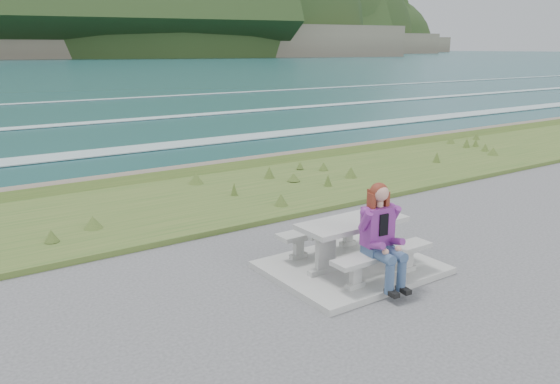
% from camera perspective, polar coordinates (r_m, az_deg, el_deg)
% --- Properties ---
extents(concrete_slab, '(2.60, 2.10, 0.10)m').
position_cam_1_polar(concrete_slab, '(8.97, 7.42, -7.82)').
color(concrete_slab, '#9B9B96').
rests_on(concrete_slab, ground).
extents(picnic_table, '(1.80, 0.75, 0.75)m').
position_cam_1_polar(picnic_table, '(8.75, 7.56, -3.99)').
color(picnic_table, '#9B9B96').
rests_on(picnic_table, concrete_slab).
extents(bench_landward, '(1.80, 0.35, 0.45)m').
position_cam_1_polar(bench_landward, '(8.35, 10.72, -6.75)').
color(bench_landward, '#9B9B96').
rests_on(bench_landward, concrete_slab).
extents(bench_seaward, '(1.80, 0.35, 0.45)m').
position_cam_1_polar(bench_seaward, '(9.33, 4.64, -4.22)').
color(bench_seaward, '#9B9B96').
rests_on(bench_seaward, concrete_slab).
extents(grass_verge, '(160.00, 4.50, 0.22)m').
position_cam_1_polar(grass_verge, '(12.93, -7.44, -0.94)').
color(grass_verge, '#365921').
rests_on(grass_verge, ground).
extents(shore_drop, '(160.00, 0.80, 2.20)m').
position_cam_1_polar(shore_drop, '(15.49, -12.34, 1.48)').
color(shore_drop, brown).
rests_on(shore_drop, ground).
extents(ocean, '(1600.00, 1600.00, 0.09)m').
position_cam_1_polar(ocean, '(32.14, -23.95, 4.20)').
color(ocean, '#1D4D52').
rests_on(ocean, ground).
extents(headland_range, '(729.83, 363.95, 220.50)m').
position_cam_1_polar(headland_range, '(449.29, -8.84, 15.49)').
color(headland_range, brown).
rests_on(headland_range, ground).
extents(seated_woman, '(0.50, 0.81, 1.52)m').
position_cam_1_polar(seated_woman, '(8.09, 10.80, -5.90)').
color(seated_woman, '#324D70').
rests_on(seated_woman, concrete_slab).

